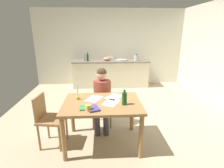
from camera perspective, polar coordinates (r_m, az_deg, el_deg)
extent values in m
cube|color=tan|center=(4.12, 1.26, -10.23)|extent=(5.20, 5.20, 0.04)
cube|color=beige|center=(6.28, -0.59, 11.81)|extent=(5.20, 0.12, 2.60)
cube|color=beige|center=(6.07, -0.40, 3.30)|extent=(2.54, 0.60, 0.86)
cube|color=#72665B|center=(5.98, -0.41, 7.50)|extent=(2.58, 0.64, 0.04)
cube|color=#9E7042|center=(2.84, -3.22, -6.36)|extent=(1.25, 0.92, 0.04)
cylinder|color=#9E7042|center=(2.73, -15.57, -17.08)|extent=(0.07, 0.07, 0.72)
cylinder|color=#9E7042|center=(2.73, 9.48, -16.67)|extent=(0.07, 0.07, 0.72)
cylinder|color=#9E7042|center=(3.41, -12.85, -9.64)|extent=(0.07, 0.07, 0.72)
cylinder|color=#9E7042|center=(3.41, 6.55, -9.32)|extent=(0.07, 0.07, 0.72)
cube|color=#9E7042|center=(3.53, -3.25, -6.18)|extent=(0.42, 0.42, 0.04)
cube|color=#9E7042|center=(3.63, -3.19, -1.98)|extent=(0.36, 0.04, 0.40)
cylinder|color=#9E7042|center=(3.49, -6.13, -10.94)|extent=(0.04, 0.04, 0.47)
cylinder|color=#9E7042|center=(3.48, -0.43, -10.95)|extent=(0.04, 0.04, 0.47)
cylinder|color=#9E7042|center=(3.79, -5.68, -8.54)|extent=(0.04, 0.04, 0.47)
cylinder|color=#9E7042|center=(3.78, -0.48, -8.55)|extent=(0.04, 0.04, 0.47)
cylinder|color=brown|center=(3.43, -3.31, -2.85)|extent=(0.33, 0.33, 0.50)
sphere|color=#D8AD8C|center=(3.32, -3.41, 3.00)|extent=(0.20, 0.20, 0.20)
sphere|color=#473323|center=(3.31, -3.42, 3.67)|extent=(0.19, 0.19, 0.19)
cylinder|color=#383847|center=(3.35, -4.74, -7.98)|extent=(0.15, 0.39, 0.13)
cylinder|color=#383847|center=(3.29, -4.85, -12.94)|extent=(0.10, 0.10, 0.45)
cylinder|color=#383847|center=(3.34, -1.98, -7.99)|extent=(0.15, 0.39, 0.13)
cylinder|color=#383847|center=(3.28, -1.99, -12.96)|extent=(0.10, 0.10, 0.45)
cube|color=#9E7042|center=(3.07, -19.03, -10.86)|extent=(0.45, 0.45, 0.04)
cube|color=#9E7042|center=(3.06, -22.62, -7.02)|extent=(0.08, 0.36, 0.40)
cylinder|color=#9E7042|center=(3.00, -16.75, -16.75)|extent=(0.04, 0.04, 0.46)
cylinder|color=#9E7042|center=(3.27, -14.62, -13.55)|extent=(0.04, 0.04, 0.46)
cylinder|color=#9E7042|center=(3.13, -22.81, -15.89)|extent=(0.04, 0.04, 0.46)
cylinder|color=#9E7042|center=(3.39, -20.22, -12.93)|extent=(0.04, 0.04, 0.46)
cylinder|color=#F2CC4C|center=(2.55, -7.85, -7.74)|extent=(0.08, 0.08, 0.09)
torus|color=#F2CC4C|center=(2.54, -6.80, -7.65)|extent=(0.06, 0.01, 0.06)
cylinder|color=gold|center=(2.99, -11.11, -4.51)|extent=(0.06, 0.06, 0.05)
cylinder|color=white|center=(2.94, -11.26, -1.95)|extent=(0.02, 0.02, 0.23)
cube|color=#473E89|center=(2.60, -6.19, -7.91)|extent=(0.22, 0.27, 0.03)
cube|color=#3A8148|center=(2.65, -8.64, -7.63)|extent=(0.19, 0.20, 0.02)
cube|color=white|center=(3.04, 0.65, -4.25)|extent=(0.35, 0.36, 0.00)
cube|color=white|center=(2.81, -0.37, -6.11)|extent=(0.32, 0.36, 0.00)
cube|color=white|center=(2.99, -5.93, -4.78)|extent=(0.32, 0.36, 0.00)
cylinder|color=#194C23|center=(2.71, 4.07, -4.84)|extent=(0.08, 0.08, 0.19)
cylinder|color=#194C23|center=(2.67, 4.12, -2.45)|extent=(0.04, 0.04, 0.05)
cylinder|color=#B2B7BC|center=(6.00, 3.26, 7.90)|extent=(0.36, 0.36, 0.04)
cylinder|color=silver|center=(6.15, 3.10, 9.05)|extent=(0.02, 0.02, 0.24)
cylinder|color=#8C999E|center=(5.97, -9.05, 8.54)|extent=(0.07, 0.07, 0.22)
cylinder|color=#8C999E|center=(5.96, -9.11, 9.83)|extent=(0.03, 0.03, 0.05)
cylinder|color=#194C23|center=(6.01, -7.97, 8.62)|extent=(0.07, 0.07, 0.22)
cylinder|color=#194C23|center=(5.99, -8.03, 9.91)|extent=(0.03, 0.03, 0.05)
ellipsoid|color=tan|center=(6.02, -1.66, 8.31)|extent=(0.26, 0.26, 0.12)
cylinder|color=#B7BABF|center=(6.07, 8.08, 8.53)|extent=(0.18, 0.18, 0.18)
cone|color=#262628|center=(6.06, 8.13, 9.56)|extent=(0.11, 0.11, 0.04)
cylinder|color=silver|center=(6.13, -0.01, 7.93)|extent=(0.06, 0.06, 0.00)
cylinder|color=silver|center=(6.12, -0.01, 8.27)|extent=(0.01, 0.01, 0.07)
cone|color=silver|center=(6.11, -0.01, 8.97)|extent=(0.07, 0.07, 0.08)
cylinder|color=silver|center=(6.12, -1.07, 7.92)|extent=(0.06, 0.06, 0.00)
cylinder|color=silver|center=(6.11, -1.07, 8.26)|extent=(0.01, 0.01, 0.07)
cone|color=silver|center=(6.10, -1.07, 8.96)|extent=(0.07, 0.07, 0.08)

